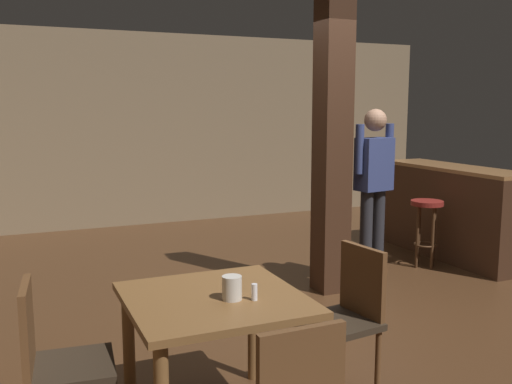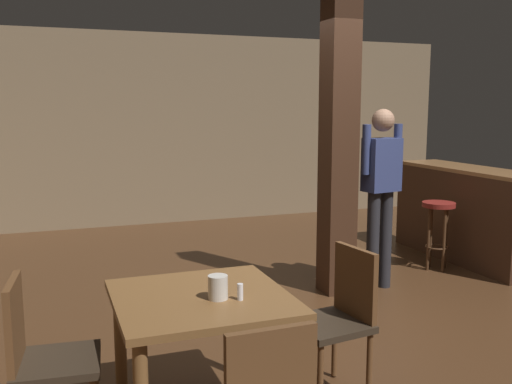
% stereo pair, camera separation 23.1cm
% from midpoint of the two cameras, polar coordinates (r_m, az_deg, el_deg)
% --- Properties ---
extents(ground_plane, '(10.80, 10.80, 0.00)m').
position_cam_midpoint_polar(ground_plane, '(4.92, 8.02, -12.27)').
color(ground_plane, '#422816').
extents(wall_back, '(8.00, 0.10, 2.80)m').
position_cam_midpoint_polar(wall_back, '(8.76, -7.32, 6.25)').
color(wall_back, '#756047').
rests_on(wall_back, ground_plane).
extents(pillar, '(0.28, 0.28, 2.80)m').
position_cam_midpoint_polar(pillar, '(5.31, 6.40, 4.81)').
color(pillar, '#382114').
rests_on(pillar, ground_plane).
extents(dining_table, '(0.93, 0.93, 0.73)m').
position_cam_midpoint_polar(dining_table, '(3.18, -6.30, -12.42)').
color(dining_table, brown).
rests_on(dining_table, ground_plane).
extents(chair_west, '(0.46, 0.46, 0.89)m').
position_cam_midpoint_polar(chair_west, '(3.14, -21.60, -15.27)').
color(chair_west, '#2D2319').
rests_on(chair_west, ground_plane).
extents(chair_east, '(0.47, 0.47, 0.89)m').
position_cam_midpoint_polar(chair_east, '(3.56, 7.24, -11.81)').
color(chair_east, '#2D2319').
rests_on(chair_east, ground_plane).
extents(napkin_cup, '(0.11, 0.11, 0.13)m').
position_cam_midpoint_polar(napkin_cup, '(3.06, -4.63, -9.55)').
color(napkin_cup, beige).
rests_on(napkin_cup, dining_table).
extents(salt_shaker, '(0.03, 0.03, 0.09)m').
position_cam_midpoint_polar(salt_shaker, '(3.05, -2.37, -9.99)').
color(salt_shaker, silver).
rests_on(salt_shaker, dining_table).
extents(standing_person, '(0.47, 0.26, 1.72)m').
position_cam_midpoint_polar(standing_person, '(5.53, 10.50, 0.72)').
color(standing_person, navy).
rests_on(standing_person, ground_plane).
extents(bar_counter, '(0.56, 1.94, 1.06)m').
position_cam_midpoint_polar(bar_counter, '(6.91, 17.64, -1.86)').
color(bar_counter, brown).
rests_on(bar_counter, ground_plane).
extents(bar_stool_near, '(0.35, 0.35, 0.73)m').
position_cam_midpoint_polar(bar_stool_near, '(6.42, 15.70, -2.46)').
color(bar_stool_near, maroon).
rests_on(bar_stool_near, ground_plane).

